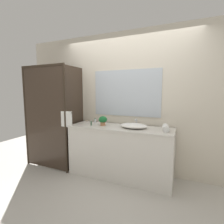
# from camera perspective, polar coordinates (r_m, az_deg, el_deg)

# --- Properties ---
(ground_plane) EXTENTS (8.00, 8.00, 0.00)m
(ground_plane) POSITION_cam_1_polar(r_m,az_deg,el_deg) (3.21, 2.64, -20.99)
(ground_plane) COLOR #B7B2A8
(wall_back_with_mirror) EXTENTS (4.40, 0.06, 2.60)m
(wall_back_with_mirror) POSITION_cam_1_polar(r_m,az_deg,el_deg) (3.17, 4.97, 3.30)
(wall_back_with_mirror) COLOR beige
(wall_back_with_mirror) RESTS_ON ground_plane
(vanity_cabinet) EXTENTS (1.80, 0.58, 0.90)m
(vanity_cabinet) POSITION_cam_1_polar(r_m,az_deg,el_deg) (3.03, 2.75, -13.36)
(vanity_cabinet) COLOR silver
(vanity_cabinet) RESTS_ON ground_plane
(shower_enclosure) EXTENTS (1.20, 0.59, 2.00)m
(shower_enclosure) POSITION_cam_1_polar(r_m,az_deg,el_deg) (3.39, -19.13, -1.49)
(shower_enclosure) COLOR #2D2319
(shower_enclosure) RESTS_ON ground_plane
(sink_basin) EXTENTS (0.46, 0.32, 0.08)m
(sink_basin) POSITION_cam_1_polar(r_m,az_deg,el_deg) (2.80, 7.42, -4.65)
(sink_basin) COLOR white
(sink_basin) RESTS_ON vanity_cabinet
(faucet) EXTENTS (0.17, 0.13, 0.13)m
(faucet) POSITION_cam_1_polar(r_m,az_deg,el_deg) (2.98, 8.37, -3.98)
(faucet) COLOR silver
(faucet) RESTS_ON vanity_cabinet
(potted_plant) EXTENTS (0.15, 0.15, 0.17)m
(potted_plant) POSITION_cam_1_polar(r_m,az_deg,el_deg) (2.98, -3.14, -2.81)
(potted_plant) COLOR #B77A51
(potted_plant) RESTS_ON vanity_cabinet
(soap_dish) EXTENTS (0.10, 0.07, 0.04)m
(soap_dish) POSITION_cam_1_polar(r_m,az_deg,el_deg) (3.40, -8.70, -3.12)
(soap_dish) COLOR silver
(soap_dish) RESTS_ON vanity_cabinet
(amenity_bottle_body_wash) EXTENTS (0.03, 0.03, 0.09)m
(amenity_bottle_body_wash) POSITION_cam_1_polar(r_m,az_deg,el_deg) (3.02, -7.11, -3.76)
(amenity_bottle_body_wash) COLOR #4C7056
(amenity_bottle_body_wash) RESTS_ON vanity_cabinet
(amenity_bottle_lotion) EXTENTS (0.03, 0.03, 0.08)m
(amenity_bottle_lotion) POSITION_cam_1_polar(r_m,az_deg,el_deg) (3.30, -5.77, -2.92)
(amenity_bottle_lotion) COLOR silver
(amenity_bottle_lotion) RESTS_ON vanity_cabinet
(rolled_towel_near_edge) EXTENTS (0.13, 0.24, 0.10)m
(rolled_towel_near_edge) POSITION_cam_1_polar(r_m,az_deg,el_deg) (2.70, 17.90, -5.19)
(rolled_towel_near_edge) COLOR white
(rolled_towel_near_edge) RESTS_ON vanity_cabinet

